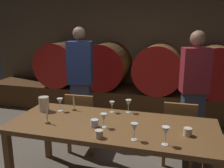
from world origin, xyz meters
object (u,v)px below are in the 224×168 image
cup_center (99,134)px  wine_glass_center_right (128,103)px  wine_barrel_center_left (106,66)px  dining_table (112,130)px  candle_left (47,119)px  cup_right (188,132)px  chair_left (82,120)px  candle_right (74,106)px  wine_glass_far_left (60,101)px  cup_left (94,123)px  guest_right (194,90)px  wine_glass_center_left (104,118)px  wine_barrel_far_left (63,63)px  wine_glass_left (112,105)px  wine_barrel_center_right (159,68)px  guest_left (81,82)px  wine_glass_right (134,128)px  pitcher (44,104)px  wine_glass_far_right (166,132)px  wine_barrel_far_right (215,71)px  chair_right (179,130)px

cup_center → wine_glass_center_right: bearing=80.8°
wine_barrel_center_left → dining_table: 2.63m
candle_left → cup_right: 1.46m
chair_left → candle_right: size_ratio=4.49×
wine_glass_far_left → cup_left: wine_glass_far_left is taller
wine_barrel_center_left → wine_glass_far_left: wine_barrel_center_left is taller
cup_left → cup_center: 0.26m
guest_right → wine_glass_center_left: (-0.93, -1.34, -0.01)m
wine_barrel_far_left → wine_glass_center_right: (1.91, -2.08, -0.08)m
wine_barrel_far_left → wine_glass_left: bearing=-51.1°
dining_table → candle_right: candle_right is taller
wine_barrel_center_right → wine_glass_center_right: 2.09m
wine_glass_center_left → cup_center: bearing=-82.8°
cup_center → cup_left: bearing=119.2°
guest_left → cup_center: guest_left is taller
guest_right → candle_left: bearing=27.2°
wine_barrel_far_left → wine_barrel_center_left: same height
guest_right → wine_glass_right: (-0.57, -1.53, -0.00)m
cup_center → wine_barrel_far_left: bearing=122.3°
wine_glass_right → pitcher: bearing=158.8°
wine_barrel_center_right → pitcher: (-1.17, -2.31, -0.11)m
wine_glass_far_left → wine_glass_center_left: 0.74m
wine_glass_left → wine_glass_center_left: 0.46m
wine_glass_center_left → wine_glass_far_right: (0.64, -0.21, 0.02)m
wine_glass_far_left → wine_barrel_center_left: bearing=92.6°
candle_right → wine_glass_far_left: 0.18m
wine_barrel_far_right → cup_right: size_ratio=11.36×
wine_barrel_far_left → guest_right: 2.97m
wine_barrel_center_left → wine_barrel_far_left: bearing=180.0°
wine_barrel_center_left → pitcher: (-0.09, -2.31, -0.11)m
pitcher → wine_glass_right: (1.22, -0.47, 0.03)m
wine_barrel_center_left → guest_left: bearing=-91.5°
chair_left → candle_right: bearing=96.5°
candle_right → cup_center: size_ratio=2.52×
cup_left → cup_center: (0.13, -0.23, -0.00)m
guest_left → cup_left: guest_left is taller
guest_right → dining_table: bearing=39.5°
guest_right → wine_glass_center_right: bearing=31.9°
guest_right → candle_right: (-1.45, -0.94, -0.07)m
candle_right → cup_left: candle_right is taller
chair_right → pitcher: 1.74m
wine_barrel_center_right → candle_right: wine_barrel_center_right is taller
wine_glass_far_right → guest_right: bearing=79.4°
chair_right → cup_center: 1.32m
cup_right → wine_glass_center_right: bearing=145.7°
wine_barrel_center_right → chair_right: bearing=-75.8°
wine_glass_center_right → chair_right: bearing=26.4°
wine_glass_far_left → wine_glass_right: wine_glass_right is taller
guest_right → candle_left: size_ratio=8.68×
candle_left → wine_glass_center_right: bearing=36.4°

